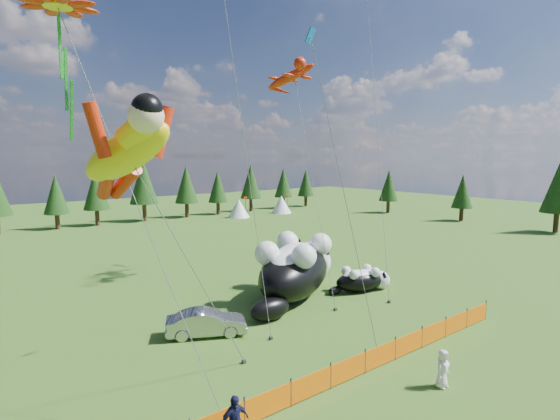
% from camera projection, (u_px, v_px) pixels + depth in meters
% --- Properties ---
extents(ground, '(160.00, 160.00, 0.00)m').
position_uv_depth(ground, '(300.00, 354.00, 20.04)').
color(ground, '#173B0A').
rests_on(ground, ground).
extents(safety_fence, '(22.06, 0.06, 1.10)m').
position_uv_depth(safety_fence, '(348.00, 369.00, 17.62)').
color(safety_fence, '#262626').
rests_on(safety_fence, ground).
extents(tree_line, '(90.00, 4.00, 8.00)m').
position_uv_depth(tree_line, '(69.00, 196.00, 54.89)').
color(tree_line, black).
rests_on(tree_line, ground).
extents(festival_tents, '(50.00, 3.20, 2.80)m').
position_uv_depth(festival_tents, '(169.00, 214.00, 57.95)').
color(festival_tents, white).
rests_on(festival_tents, ground).
extents(cat_large, '(9.74, 7.55, 3.92)m').
position_uv_depth(cat_large, '(297.00, 267.00, 28.48)').
color(cat_large, black).
rests_on(cat_large, ground).
extents(cat_small, '(4.57, 2.57, 1.69)m').
position_uv_depth(cat_small, '(363.00, 279.00, 29.38)').
color(cat_small, black).
rests_on(cat_small, ground).
extents(car, '(4.23, 3.05, 1.33)m').
position_uv_depth(car, '(207.00, 323.00, 22.11)').
color(car, '#A6A6AB').
rests_on(car, ground).
extents(spectator_e, '(0.79, 0.55, 1.53)m').
position_uv_depth(spectator_e, '(443.00, 369.00, 17.11)').
color(spectator_e, white).
rests_on(spectator_e, ground).
extents(superhero_kite, '(7.94, 5.51, 11.76)m').
position_uv_depth(superhero_kite, '(126.00, 152.00, 13.92)').
color(superhero_kite, yellow).
rests_on(superhero_kite, ground).
extents(gecko_kite, '(5.95, 11.74, 17.38)m').
position_uv_depth(gecko_kite, '(291.00, 77.00, 32.55)').
color(gecko_kite, red).
rests_on(gecko_kite, ground).
extents(flower_kite, '(4.86, 8.68, 16.18)m').
position_uv_depth(flower_kite, '(58.00, 10.00, 15.99)').
color(flower_kite, red).
rests_on(flower_kite, ground).
extents(diamond_kite_b, '(5.38, 7.37, 23.19)m').
position_uv_depth(diamond_kite_b, '(368.00, 8.00, 32.30)').
color(diamond_kite_b, '#0C8E93').
rests_on(diamond_kite_b, ground).
extents(diamond_kite_c, '(2.16, 3.27, 15.01)m').
position_uv_depth(diamond_kite_c, '(315.00, 57.00, 19.09)').
color(diamond_kite_c, '#0B5DAF').
rests_on(diamond_kite_c, ground).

